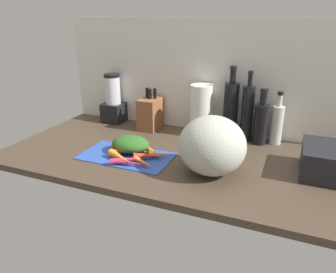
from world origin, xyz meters
The scene contains 26 objects.
ground_plane centered at (0.00, 0.00, -1.50)cm, with size 170.00×80.00×3.00cm, color #47382B.
wall_back centered at (0.00, 38.50, 30.00)cm, with size 170.00×3.00×60.00cm, color silver.
cutting_board centered at (-24.83, -11.57, 0.40)cm, with size 41.89×23.60×0.80cm, color #2D51B7.
carrot_0 centered at (-12.27, -8.00, 2.30)cm, with size 3.00×3.00×10.82cm, color orange.
carrot_1 centered at (-25.07, -9.10, 2.41)cm, with size 3.23×3.23×17.79cm, color red.
carrot_2 centered at (-26.43, -7.91, 2.43)cm, with size 3.26×3.26×14.88cm, color orange.
carrot_3 centered at (-12.86, -17.82, 1.94)cm, with size 2.28×2.28×11.02cm, color orange.
carrot_4 centered at (-12.49, -10.89, 2.23)cm, with size 2.86×2.86×15.50cm, color red.
carrot_5 centered at (-24.83, -7.14, 2.48)cm, with size 3.36×3.36×12.04cm, color #B2264C.
carrot_6 centered at (-25.82, -1.83, 2.09)cm, with size 2.58×2.58×12.49cm, color orange.
carrot_7 centered at (-16.35, -20.01, 1.80)cm, with size 2.00×2.00×17.58cm, color #B2264C.
carrot_8 centered at (-19.58, -7.79, 1.88)cm, with size 2.17×2.17×14.75cm, color orange.
carrot_9 centered at (-19.86, -18.10, 2.17)cm, with size 2.74×2.74×16.02cm, color #B2264C.
carrot_10 centered at (-29.63, -2.48, 2.21)cm, with size 2.82×2.82×13.96cm, color orange.
carrot_11 centered at (-23.85, -18.40, 2.59)cm, with size 3.58×3.58×14.77cm, color orange.
carrot_12 centered at (-9.56, -7.28, 1.99)cm, with size 2.38×2.38×10.26cm, color orange.
carrot_greens_pile centered at (-24.74, -7.36, 4.63)cm, with size 18.08×13.91×7.65cm, color #2D6023.
winter_squash centered at (15.47, -12.50, 12.19)cm, with size 27.28×25.94×24.38cm, color #B2B7A8.
knife_block centered at (-31.28, 28.17, 9.02)cm, with size 10.12×15.46×22.98cm.
blender_appliance centered at (-57.15, 31.01, 12.46)cm, with size 12.09×12.09×28.97cm.
paper_towel_roll centered at (-1.90, 29.50, 13.61)cm, with size 11.85×11.85×27.21cm, color white.
bottle_0 centered at (13.33, 31.17, 15.50)cm, with size 7.54×7.54×37.58cm.
bottle_1 centered at (22.05, 30.03, 14.85)cm, with size 6.12×6.12×35.93cm.
bottle_2 centered at (29.32, 28.32, 11.33)cm, with size 6.88×6.88×28.19cm.
bottle_3 centered at (36.72, 31.66, 10.51)cm, with size 6.03×6.03×26.65cm.
dish_rack centered at (62.14, 4.41, 5.94)cm, with size 25.88×24.74×11.89cm, color black.
Camera 1 is at (44.18, -127.94, 61.31)cm, focal length 34.11 mm.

